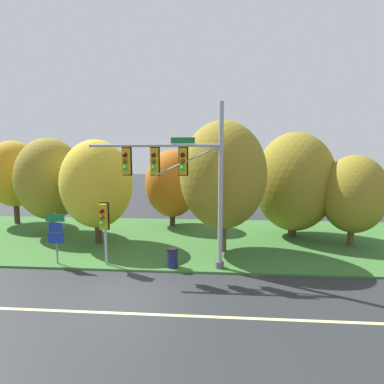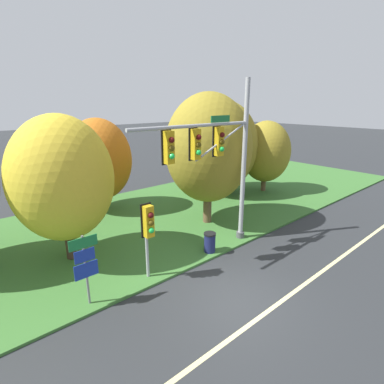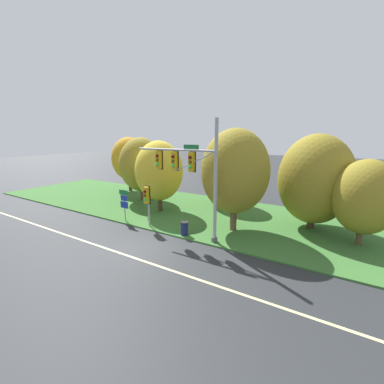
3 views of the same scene
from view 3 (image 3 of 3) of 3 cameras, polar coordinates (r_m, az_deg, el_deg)
The scene contains 14 objects.
ground_plane at distance 16.61m, azimuth -11.70°, elevation -11.91°, with size 160.00×160.00×0.00m, color #282B2D.
lane_stripe at distance 15.85m, azimuth -14.75°, elevation -13.30°, with size 36.00×0.16×0.01m, color beige.
grass_verge at distance 22.84m, azimuth 2.67°, elevation -4.66°, with size 48.00×11.50×0.10m, color #386B2D.
traffic_signal_mast at distance 16.56m, azimuth -0.44°, elevation 4.90°, with size 6.34×0.49×7.69m.
pedestrian_signal_near_kerb at distance 19.09m, azimuth -10.01°, elevation -1.21°, with size 0.46×0.55×3.08m.
route_sign_post at distance 20.95m, azimuth -14.84°, elevation -1.96°, with size 0.94×0.08×2.54m.
tree_nearest_road at distance 31.97m, azimuth -13.83°, elevation 7.18°, with size 4.08×4.08×6.47m.
tree_left_of_mast at distance 26.94m, azimuth -11.27°, elevation 5.99°, with size 4.40×4.40×6.50m.
tree_behind_signpost at distance 22.69m, azimuth -7.33°, elevation 4.64°, with size 4.19×4.19×6.25m.
tree_mid_verge at distance 25.00m, azimuth 6.97°, elevation 4.46°, with size 4.06×4.06×5.76m.
tree_tall_centre at distance 18.01m, azimuth 9.54°, elevation 4.49°, with size 4.71×4.71×7.19m.
tree_right_far at distance 20.28m, azimuth 25.69°, elevation 2.53°, with size 5.12×5.12×6.82m.
tree_furthest_back at distance 18.65m, azimuth 34.09°, elevation -0.97°, with size 3.67×3.67×5.35m.
trash_bin at distance 17.71m, azimuth -1.68°, elevation -8.06°, with size 0.56×0.56×0.93m.
Camera 3 is at (10.60, -10.82, 6.81)m, focal length 24.00 mm.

